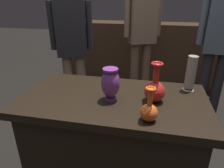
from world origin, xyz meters
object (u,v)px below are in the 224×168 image
object	(u,v)px
vase_centerpiece	(110,83)
vase_right_accent	(191,74)
vase_left_accent	(155,89)
shelf_vase_center	(142,18)
shelf_vase_far_right	(213,18)
visitor_near_left	(72,43)
visitor_center_back	(142,29)
vase_tall_behind	(149,111)
visitor_near_right	(220,38)

from	to	relation	value
vase_centerpiece	vase_right_accent	size ratio (longest dim) A/B	0.86
vase_left_accent	shelf_vase_center	size ratio (longest dim) A/B	1.27
shelf_vase_far_right	visitor_near_left	bearing A→B (deg)	-144.57
shelf_vase_center	visitor_near_left	size ratio (longest dim) A/B	0.13
shelf_vase_far_right	visitor_center_back	world-z (taller)	visitor_center_back
vase_centerpiece	vase_left_accent	distance (m)	0.27
vase_tall_behind	vase_right_accent	bearing A→B (deg)	59.72
visitor_center_back	vase_tall_behind	bearing A→B (deg)	71.26
visitor_center_back	visitor_near_left	bearing A→B (deg)	6.74
vase_right_accent	visitor_near_right	size ratio (longest dim) A/B	0.14
vase_centerpiece	vase_tall_behind	distance (m)	0.31
shelf_vase_far_right	visitor_center_back	xyz separation A→B (m)	(-0.97, -0.77, -0.08)
shelf_vase_center	visitor_near_right	world-z (taller)	visitor_near_right
visitor_center_back	shelf_vase_center	bearing A→B (deg)	-109.04
shelf_vase_far_right	vase_tall_behind	bearing A→B (deg)	-108.36
vase_centerpiece	visitor_center_back	world-z (taller)	visitor_center_back
vase_tall_behind	visitor_center_back	distance (m)	1.68
vase_centerpiece	shelf_vase_center	world-z (taller)	shelf_vase_center
vase_centerpiece	shelf_vase_center	size ratio (longest dim) A/B	1.05
vase_centerpiece	vase_left_accent	world-z (taller)	vase_left_accent
visitor_near_left	vase_centerpiece	bearing A→B (deg)	106.32
vase_left_accent	visitor_near_right	distance (m)	1.38
vase_centerpiece	vase_right_accent	world-z (taller)	vase_right_accent
vase_right_accent	visitor_near_right	distance (m)	1.08
vase_right_accent	visitor_near_left	size ratio (longest dim) A/B	0.16
vase_centerpiece	visitor_center_back	xyz separation A→B (m)	(0.08, 1.48, 0.10)
shelf_vase_center	visitor_near_right	bearing A→B (deg)	-48.55
vase_right_accent	vase_tall_behind	bearing A→B (deg)	-120.28
visitor_center_back	visitor_near_right	bearing A→B (deg)	140.50
vase_tall_behind	vase_right_accent	size ratio (longest dim) A/B	0.79
visitor_center_back	visitor_near_left	size ratio (longest dim) A/B	1.11
vase_right_accent	visitor_near_left	xyz separation A→B (m)	(-1.16, 0.77, -0.02)
vase_left_accent	vase_tall_behind	bearing A→B (deg)	-96.10
visitor_near_right	shelf_vase_far_right	bearing A→B (deg)	-92.93
shelf_vase_far_right	visitor_near_right	xyz separation A→B (m)	(-0.13, -1.00, -0.10)
shelf_vase_far_right	vase_right_accent	bearing A→B (deg)	-105.46
vase_right_accent	shelf_vase_center	bearing A→B (deg)	103.54
vase_centerpiece	vase_tall_behind	bearing A→B (deg)	-36.84
vase_right_accent	shelf_vase_far_right	distance (m)	2.08
shelf_vase_center	visitor_near_left	world-z (taller)	visitor_near_left
vase_tall_behind	shelf_vase_center	bearing A→B (deg)	95.40
shelf_vase_far_right	shelf_vase_center	size ratio (longest dim) A/B	0.89
visitor_center_back	vase_left_accent	bearing A→B (deg)	73.06
vase_left_accent	shelf_vase_center	xyz separation A→B (m)	(-0.26, 2.24, 0.17)
shelf_vase_center	vase_centerpiece	bearing A→B (deg)	-90.28
visitor_near_left	shelf_vase_center	bearing A→B (deg)	-134.96
vase_left_accent	visitor_near_right	size ratio (longest dim) A/B	0.15
visitor_center_back	vase_centerpiece	bearing A→B (deg)	62.50
visitor_near_left	visitor_near_right	distance (m)	1.61
vase_centerpiece	vase_right_accent	distance (m)	0.56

